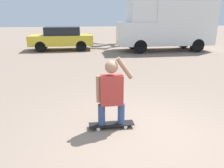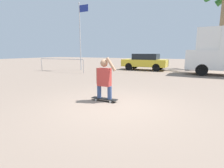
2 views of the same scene
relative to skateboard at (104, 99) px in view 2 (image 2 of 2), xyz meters
name	(u,v)px [view 2 (image 2 of 2)]	position (x,y,z in m)	size (l,w,h in m)	color
ground_plane	(116,107)	(0.61, -0.41, -0.07)	(80.00, 80.00, 0.00)	gray
skateboard	(104,99)	(0.00, 0.00, 0.00)	(0.91, 0.23, 0.09)	black
person_skateboarder	(104,77)	(0.00, 0.00, 0.73)	(0.72, 0.24, 1.36)	#384C7A
parked_car_yellow	(145,61)	(-1.69, 10.66, 0.70)	(3.96, 1.73, 1.46)	black
flagpole	(81,32)	(-6.81, 8.04, 3.28)	(0.97, 0.12, 5.81)	#B7B7BC
plaza_railing_segment	(61,61)	(-7.48, 6.12, 0.84)	(4.54, 0.05, 1.08)	#99999E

